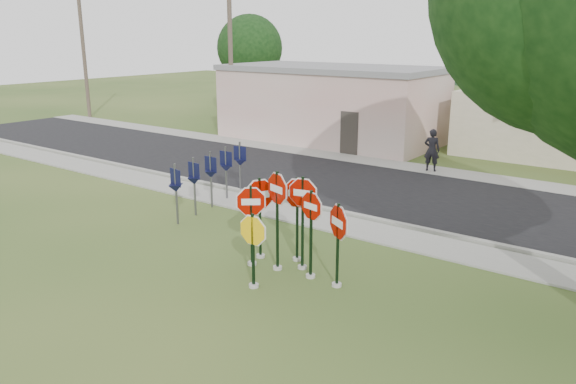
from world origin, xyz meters
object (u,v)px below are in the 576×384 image
Objects in this scene: stop_sign_center at (277,206)px; pedestrian at (432,150)px; stop_sign_left at (251,215)px; stop_sign_yellow at (253,243)px; utility_pole_near at (230,51)px.

stop_sign_center is 1.47× the size of pedestrian.
pedestrian is at bearing 91.39° from stop_sign_left.
stop_sign_center is 0.82m from stop_sign_left.
utility_pole_near is at bearing 133.26° from stop_sign_yellow.
utility_pole_near reaches higher than pedestrian.
utility_pole_near is 5.08× the size of pedestrian.
stop_sign_left is at bearing -166.54° from stop_sign_center.
stop_sign_left reaches higher than stop_sign_yellow.
stop_sign_yellow is 20.74m from utility_pole_near.
stop_sign_yellow is 0.86× the size of stop_sign_left.
utility_pole_near is (-13.06, 13.82, 3.58)m from stop_sign_left.
stop_sign_yellow is (0.19, -1.19, -0.59)m from stop_sign_center.
pedestrian is (-1.03, 12.52, -0.74)m from stop_sign_center.
utility_pole_near reaches higher than stop_sign_left.
stop_sign_left is 0.24× the size of utility_pole_near.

